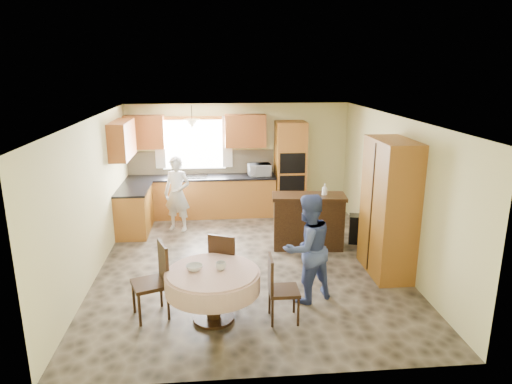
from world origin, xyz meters
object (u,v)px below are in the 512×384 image
at_px(oven_tower, 290,169).
at_px(dining_table, 213,282).
at_px(cupboard, 389,208).
at_px(chair_left, 156,277).
at_px(person_dining, 307,248).
at_px(chair_back, 225,261).
at_px(person_sink, 177,194).
at_px(chair_right, 278,286).
at_px(sideboard, 308,223).

distance_m(oven_tower, dining_table, 4.81).
height_order(oven_tower, cupboard, cupboard).
bearing_deg(cupboard, dining_table, -156.43).
relative_size(chair_left, person_dining, 0.64).
bearing_deg(dining_table, chair_back, 75.28).
bearing_deg(dining_table, cupboard, 23.57).
bearing_deg(chair_left, person_sink, 158.74).
distance_m(dining_table, person_sink, 3.67).
bearing_deg(chair_left, chair_right, 59.63).
bearing_deg(oven_tower, person_sink, -160.92).
xyz_separation_m(cupboard, dining_table, (-2.83, -1.23, -0.55)).
xyz_separation_m(dining_table, chair_back, (0.18, 0.67, -0.01)).
distance_m(oven_tower, person_dining, 4.03).
distance_m(chair_back, chair_right, 1.02).
xyz_separation_m(oven_tower, chair_left, (-2.52, -4.25, -0.49)).
relative_size(oven_tower, chair_right, 2.32).
xyz_separation_m(person_sink, person_dining, (2.06, -3.15, 0.02)).
distance_m(sideboard, cupboard, 1.70).
distance_m(sideboard, dining_table, 2.99).
bearing_deg(person_sink, person_dining, -35.23).
distance_m(oven_tower, chair_back, 4.13).
bearing_deg(oven_tower, sideboard, -89.63).
relative_size(cupboard, person_sink, 1.43).
distance_m(oven_tower, person_sink, 2.63).
height_order(sideboard, chair_back, chair_back).
height_order(oven_tower, person_sink, oven_tower).
bearing_deg(person_sink, cupboard, -12.12).
relative_size(oven_tower, chair_back, 2.16).
distance_m(dining_table, chair_back, 0.69).
height_order(oven_tower, sideboard, oven_tower).
relative_size(chair_left, person_sink, 0.66).
height_order(cupboard, dining_table, cupboard).
bearing_deg(sideboard, person_dining, -96.01).
height_order(chair_left, chair_right, chair_left).
xyz_separation_m(sideboard, person_dining, (-0.42, -1.96, 0.32)).
bearing_deg(chair_right, person_sink, 23.72).
xyz_separation_m(sideboard, cupboard, (1.06, -1.17, 0.63)).
distance_m(cupboard, person_sink, 4.27).
distance_m(sideboard, chair_back, 2.36).
relative_size(sideboard, chair_right, 1.47).
xyz_separation_m(chair_left, person_dining, (2.11, 0.25, 0.23)).
xyz_separation_m(cupboard, chair_left, (-3.59, -1.04, -0.54)).
relative_size(sideboard, person_dining, 0.84).
xyz_separation_m(chair_back, chair_right, (0.69, -0.76, -0.04)).
bearing_deg(chair_back, person_dining, -166.77).
height_order(cupboard, chair_right, cupboard).
distance_m(chair_left, person_sink, 3.40).
height_order(person_sink, person_dining, person_dining).
height_order(dining_table, person_dining, person_dining).
bearing_deg(dining_table, chair_right, -5.89).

